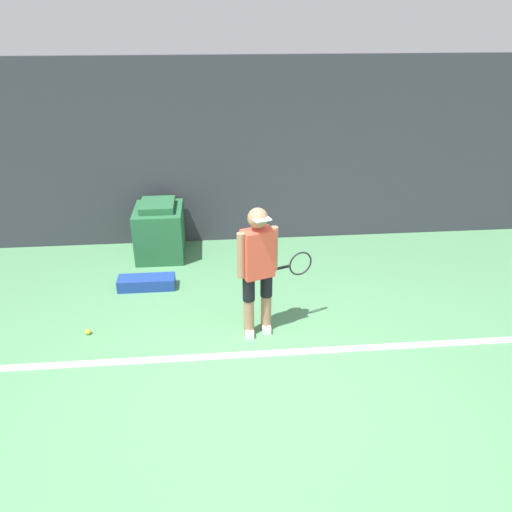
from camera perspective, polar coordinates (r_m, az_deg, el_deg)
ground_plane at (r=5.09m, az=-0.64°, el=-15.60°), size 24.00×24.00×0.00m
back_wall at (r=7.82m, az=-2.98°, el=11.59°), size 24.00×0.10×2.84m
court_baseline at (r=5.58m, az=-1.18°, el=-11.22°), size 21.60×0.10×0.01m
tennis_player at (r=5.51m, az=0.30°, el=-1.25°), size 0.89×0.43×1.55m
tennis_ball at (r=6.20m, az=-18.67°, el=-8.21°), size 0.07×0.07×0.07m
covered_chair at (r=7.70m, az=-10.95°, el=2.89°), size 0.71×0.83×0.86m
equipment_bag at (r=6.93m, az=-12.39°, el=-2.99°), size 0.76×0.27×0.16m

